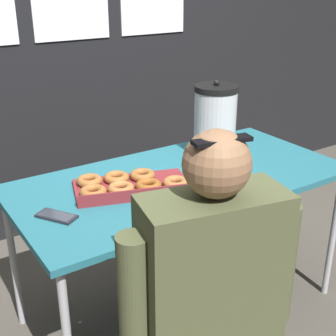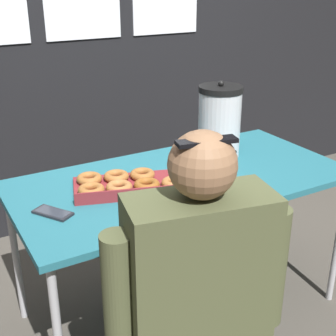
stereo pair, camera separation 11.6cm
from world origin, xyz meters
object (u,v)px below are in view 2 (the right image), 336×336
donut_box (128,184)px  coffee_urn (219,121)px  person_seated (198,313)px  cell_phone (53,213)px

donut_box → coffee_urn: bearing=31.6°
donut_box → coffee_urn: size_ratio=1.42×
donut_box → person_seated: person_seated is taller
cell_phone → person_seated: (0.29, -0.57, -0.18)m
person_seated → coffee_urn: bearing=-117.0°
donut_box → coffee_urn: coffee_urn is taller
coffee_urn → cell_phone: bearing=-167.6°
cell_phone → coffee_urn: bearing=-19.8°
coffee_urn → cell_phone: size_ratio=2.27×
coffee_urn → person_seated: (-0.62, -0.77, -0.35)m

